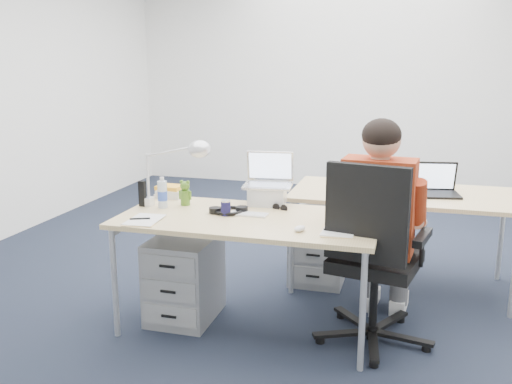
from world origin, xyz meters
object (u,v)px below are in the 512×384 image
at_px(computer_mouse, 300,229).
at_px(headphones, 229,210).
at_px(desk_near, 248,224).
at_px(water_bottle, 162,192).
at_px(seated_person, 381,227).
at_px(desk_lamp, 167,172).
at_px(cordless_phone, 142,194).
at_px(office_chair, 372,292).
at_px(wireless_keyboard, 249,214).
at_px(far_cup, 446,184).
at_px(desk_far, 402,199).
at_px(dark_laptop, 436,179).
at_px(drawer_pedestal_near, 185,278).
at_px(can_koozie, 226,208).
at_px(sunglasses, 280,208).
at_px(silver_laptop, 267,179).
at_px(book_stack, 170,191).
at_px(bear_figurine, 185,193).
at_px(drawer_pedestal_far, 319,245).

height_order(computer_mouse, headphones, headphones).
bearing_deg(desk_near, water_bottle, 173.56).
relative_size(seated_person, headphones, 5.40).
bearing_deg(desk_lamp, cordless_phone, 177.01).
height_order(office_chair, headphones, office_chair).
bearing_deg(wireless_keyboard, seated_person, 10.99).
relative_size(water_bottle, far_cup, 2.38).
xyz_separation_m(desk_far, desk_lamp, (-1.47, -0.86, 0.28)).
relative_size(headphones, dark_laptop, 0.74).
bearing_deg(far_cup, drawer_pedestal_near, -145.88).
bearing_deg(seated_person, can_koozie, -162.91).
xyz_separation_m(drawer_pedestal_near, sunglasses, (0.59, 0.21, 0.47)).
bearing_deg(far_cup, silver_laptop, -146.36).
bearing_deg(office_chair, water_bottle, -171.44).
relative_size(drawer_pedestal_near, water_bottle, 2.69).
height_order(silver_laptop, book_stack, silver_laptop).
distance_m(office_chair, bear_figurine, 1.37).
bearing_deg(drawer_pedestal_far, dark_laptop, -0.97).
height_order(computer_mouse, cordless_phone, cordless_phone).
distance_m(desk_far, sunglasses, 1.04).
height_order(desk_far, water_bottle, water_bottle).
bearing_deg(book_stack, drawer_pedestal_near, -54.72).
bearing_deg(dark_laptop, desk_near, -151.18).
bearing_deg(wireless_keyboard, sunglasses, 49.50).
xyz_separation_m(drawer_pedestal_far, far_cup, (0.91, 0.21, 0.50)).
bearing_deg(desk_far, wireless_keyboard, -135.16).
relative_size(desk_near, wireless_keyboard, 6.71).
xyz_separation_m(headphones, book_stack, (-0.53, 0.29, 0.02)).
bearing_deg(far_cup, office_chair, -110.88).
height_order(headphones, book_stack, book_stack).
bearing_deg(sunglasses, computer_mouse, -46.63).
height_order(seated_person, silver_laptop, seated_person).
bearing_deg(computer_mouse, seated_person, 61.82).
height_order(desk_far, can_koozie, can_koozie).
bearing_deg(headphones, desk_lamp, 153.26).
relative_size(drawer_pedestal_far, dark_laptop, 1.65).
bearing_deg(headphones, bear_figurine, 138.91).
bearing_deg(seated_person, computer_mouse, -131.88).
xyz_separation_m(office_chair, can_koozie, (-0.92, -0.00, 0.46)).
bearing_deg(dark_laptop, desk_far, 159.85).
bearing_deg(drawer_pedestal_far, wireless_keyboard, -109.34).
distance_m(water_bottle, dark_laptop, 1.92).
height_order(sunglasses, dark_laptop, dark_laptop).
distance_m(bear_figurine, desk_lamp, 0.19).
relative_size(dark_laptop, far_cup, 3.88).
xyz_separation_m(computer_mouse, desk_lamp, (-0.94, 0.29, 0.22)).
relative_size(headphones, book_stack, 1.33).
bearing_deg(desk_far, cordless_phone, -151.74).
bearing_deg(seated_person, desk_near, -161.00).
bearing_deg(sunglasses, dark_laptop, 51.43).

